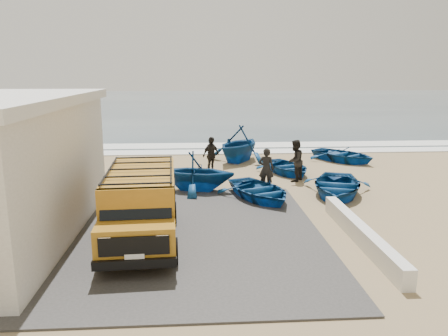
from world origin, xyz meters
name	(u,v)px	position (x,y,z in m)	size (l,w,h in m)	color
ground	(192,214)	(0.00, 0.00, 0.00)	(160.00, 160.00, 0.00)	#987F58
slab	(127,235)	(-2.00, -2.00, 0.03)	(12.00, 10.00, 0.05)	#3E3B39
ocean	(194,103)	(0.00, 56.00, 0.00)	(180.00, 88.00, 0.01)	#385166
surf_line	(193,152)	(0.00, 12.00, 0.03)	(180.00, 1.60, 0.06)	white
surf_wash	(193,146)	(0.00, 14.50, 0.02)	(180.00, 2.20, 0.04)	white
parapet	(361,234)	(5.00, -3.00, 0.28)	(0.35, 6.00, 0.55)	silver
van	(141,203)	(-1.46, -2.41, 1.17)	(2.28, 5.19, 2.18)	#B2761A
boat_near_left	(259,190)	(2.64, 1.63, 0.38)	(2.59, 3.63, 0.75)	navy
boat_near_right	(337,186)	(5.88, 2.03, 0.41)	(2.84, 3.98, 0.82)	navy
boat_mid_left	(196,171)	(0.18, 3.05, 0.85)	(2.79, 3.23, 1.70)	navy
boat_mid_right	(287,167)	(4.66, 5.97, 0.35)	(2.38, 3.34, 0.69)	navy
boat_far_left	(239,144)	(2.56, 9.13, 1.02)	(3.33, 3.86, 2.03)	navy
boat_far_right	(343,155)	(8.41, 8.73, 0.39)	(2.68, 3.75, 0.78)	navy
fisherman_front	(266,169)	(3.15, 3.12, 0.90)	(0.66, 0.43, 1.80)	black
fisherman_middle	(295,161)	(4.70, 4.49, 0.96)	(0.93, 0.73, 1.92)	black
fisherman_back	(211,155)	(0.91, 6.38, 0.91)	(1.07, 0.44, 1.82)	black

